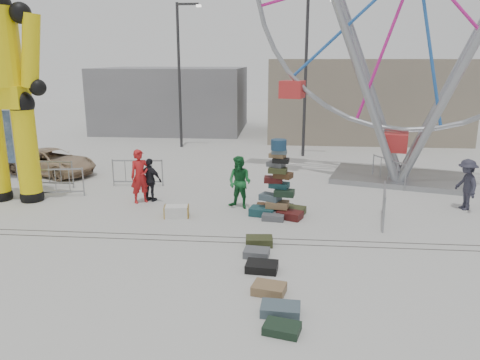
# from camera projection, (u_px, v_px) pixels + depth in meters

# --- Properties ---
(ground) EXTENTS (90.00, 90.00, 0.00)m
(ground) POSITION_uv_depth(u_px,v_px,m) (210.00, 250.00, 12.64)
(ground) COLOR #9E9E99
(ground) RESTS_ON ground
(track_line_near) EXTENTS (40.00, 0.04, 0.01)m
(track_line_near) POSITION_uv_depth(u_px,v_px,m) (213.00, 242.00, 13.21)
(track_line_near) COLOR #47443F
(track_line_near) RESTS_ON ground
(track_line_far) EXTENTS (40.00, 0.04, 0.01)m
(track_line_far) POSITION_uv_depth(u_px,v_px,m) (215.00, 237.00, 13.60)
(track_line_far) COLOR #47443F
(track_line_far) RESTS_ON ground
(building_right) EXTENTS (12.00, 8.00, 5.00)m
(building_right) POSITION_uv_depth(u_px,v_px,m) (361.00, 98.00, 30.66)
(building_right) COLOR gray
(building_right) RESTS_ON ground
(building_left) EXTENTS (10.00, 8.00, 4.40)m
(building_left) POSITION_uv_depth(u_px,v_px,m) (174.00, 99.00, 33.81)
(building_left) COLOR gray
(building_left) RESTS_ON ground
(lamp_post_right) EXTENTS (1.41, 0.25, 8.00)m
(lamp_post_right) POSITION_uv_depth(u_px,v_px,m) (308.00, 70.00, 23.76)
(lamp_post_right) COLOR #2D2D30
(lamp_post_right) RESTS_ON ground
(lamp_post_left) EXTENTS (1.41, 0.25, 8.00)m
(lamp_post_left) POSITION_uv_depth(u_px,v_px,m) (181.00, 69.00, 26.31)
(lamp_post_left) COLOR #2D2D30
(lamp_post_left) RESTS_ON ground
(suitcase_tower) EXTENTS (1.93, 1.61, 2.54)m
(suitcase_tower) POSITION_uv_depth(u_px,v_px,m) (278.00, 194.00, 15.32)
(suitcase_tower) COLOR #19454B
(suitcase_tower) RESTS_ON ground
(crash_test_dummy) EXTENTS (3.21, 1.43, 8.17)m
(crash_test_dummy) POSITION_uv_depth(u_px,v_px,m) (2.00, 80.00, 16.04)
(crash_test_dummy) COLOR black
(crash_test_dummy) RESTS_ON ground
(steamer_trunk) EXTENTS (0.85, 0.57, 0.37)m
(steamer_trunk) POSITION_uv_depth(u_px,v_px,m) (177.00, 211.00, 15.26)
(steamer_trunk) COLOR silver
(steamer_trunk) RESTS_ON ground
(row_case_0) EXTENTS (0.77, 0.55, 0.23)m
(row_case_0) POSITION_uv_depth(u_px,v_px,m) (259.00, 241.00, 12.97)
(row_case_0) COLOR #363C1E
(row_case_0) RESTS_ON ground
(row_case_1) EXTENTS (0.71, 0.58, 0.20)m
(row_case_1) POSITION_uv_depth(u_px,v_px,m) (257.00, 253.00, 12.23)
(row_case_1) COLOR #575A5F
(row_case_1) RESTS_ON ground
(row_case_2) EXTENTS (0.82, 0.63, 0.21)m
(row_case_2) POSITION_uv_depth(u_px,v_px,m) (262.00, 267.00, 11.40)
(row_case_2) COLOR black
(row_case_2) RESTS_ON ground
(row_case_3) EXTENTS (0.82, 0.68, 0.21)m
(row_case_3) POSITION_uv_depth(u_px,v_px,m) (269.00, 289.00, 10.31)
(row_case_3) COLOR olive
(row_case_3) RESTS_ON ground
(row_case_4) EXTENTS (0.83, 0.57, 0.20)m
(row_case_4) POSITION_uv_depth(u_px,v_px,m) (280.00, 309.00, 9.47)
(row_case_4) COLOR #465964
(row_case_4) RESTS_ON ground
(row_case_5) EXTENTS (0.77, 0.63, 0.17)m
(row_case_5) POSITION_uv_depth(u_px,v_px,m) (282.00, 328.00, 8.83)
(row_case_5) COLOR black
(row_case_5) RESTS_ON ground
(barricade_dummy_a) EXTENTS (2.00, 0.17, 1.10)m
(barricade_dummy_a) POSITION_uv_depth(u_px,v_px,m) (49.00, 174.00, 18.72)
(barricade_dummy_a) COLOR gray
(barricade_dummy_a) RESTS_ON ground
(barricade_dummy_b) EXTENTS (1.97, 0.53, 1.10)m
(barricade_dummy_b) POSITION_uv_depth(u_px,v_px,m) (56.00, 183.00, 17.41)
(barricade_dummy_b) COLOR gray
(barricade_dummy_b) RESTS_ON ground
(barricade_dummy_c) EXTENTS (2.00, 0.26, 1.10)m
(barricade_dummy_c) POSITION_uv_depth(u_px,v_px,m) (138.00, 173.00, 18.90)
(barricade_dummy_c) COLOR gray
(barricade_dummy_c) RESTS_ON ground
(barricade_wheel_front) EXTENTS (0.49, 1.98, 1.10)m
(barricade_wheel_front) POSITION_uv_depth(u_px,v_px,m) (384.00, 205.00, 14.70)
(barricade_wheel_front) COLOR gray
(barricade_wheel_front) RESTS_ON ground
(barricade_wheel_back) EXTENTS (1.01, 1.82, 1.10)m
(barricade_wheel_back) POSITION_uv_depth(u_px,v_px,m) (389.00, 172.00, 19.07)
(barricade_wheel_back) COLOR gray
(barricade_wheel_back) RESTS_ON ground
(pedestrian_red) EXTENTS (0.84, 0.78, 1.93)m
(pedestrian_red) POSITION_uv_depth(u_px,v_px,m) (140.00, 176.00, 16.63)
(pedestrian_red) COLOR #B0191A
(pedestrian_red) RESTS_ON ground
(pedestrian_green) EXTENTS (1.10, 1.01, 1.82)m
(pedestrian_green) POSITION_uv_depth(u_px,v_px,m) (240.00, 182.00, 16.03)
(pedestrian_green) COLOR #19662E
(pedestrian_green) RESTS_ON ground
(pedestrian_black) EXTENTS (1.00, 0.67, 1.58)m
(pedestrian_black) POSITION_uv_depth(u_px,v_px,m) (150.00, 180.00, 16.82)
(pedestrian_black) COLOR black
(pedestrian_black) RESTS_ON ground
(pedestrian_grey) EXTENTS (0.82, 1.22, 1.75)m
(pedestrian_grey) POSITION_uv_depth(u_px,v_px,m) (466.00, 185.00, 15.88)
(pedestrian_grey) COLOR #282836
(pedestrian_grey) RESTS_ON ground
(parked_suv) EXTENTS (4.47, 3.15, 1.13)m
(parked_suv) POSITION_uv_depth(u_px,v_px,m) (52.00, 162.00, 20.82)
(parked_suv) COLOR tan
(parked_suv) RESTS_ON ground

